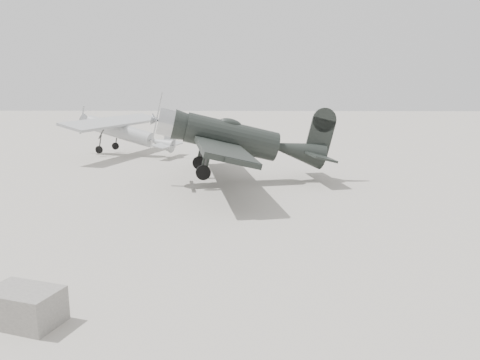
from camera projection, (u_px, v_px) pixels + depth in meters
name	position (u px, v px, depth m)	size (l,w,h in m)	color
ground	(203.00, 224.00, 17.79)	(160.00, 160.00, 0.00)	gray
lowwing_monoplane	(240.00, 140.00, 25.04)	(9.87, 13.73, 4.41)	black
highwing_monoplane	(123.00, 129.00, 34.96)	(8.04, 11.20, 3.18)	#9FA2A4
equipment_block	(24.00, 306.00, 10.31)	(1.60, 1.00, 0.80)	slate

